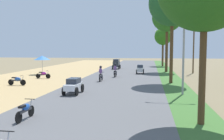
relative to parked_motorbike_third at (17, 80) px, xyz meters
name	(u,v)px	position (x,y,z in m)	size (l,w,h in m)	color
parked_motorbike_third	(17,80)	(0.00, 0.00, 0.00)	(1.80, 0.54, 0.94)	black
parked_motorbike_fourth	(43,74)	(0.14, 5.60, 0.00)	(1.80, 0.54, 0.94)	black
vendor_umbrella	(42,58)	(-1.97, 10.06, 1.75)	(2.20, 2.20, 2.52)	#99999E
median_tree_second	(172,4)	(14.60, 3.87, 7.44)	(4.69, 4.69, 10.25)	#4C351E
median_tree_third	(167,18)	(14.91, 16.35, 7.51)	(4.44, 4.44, 10.17)	#4C351E
median_tree_fourth	(163,37)	(14.98, 28.97, 5.39)	(3.38, 3.38, 7.66)	#4C351E
streetlamp_near	(184,38)	(14.97, -2.56, 3.78)	(3.16, 0.20, 7.38)	gray
streetlamp_mid	(162,45)	(14.97, 32.23, 3.78)	(3.16, 0.20, 7.36)	gray
utility_pole_near	(194,41)	(18.61, 15.17, 4.05)	(1.80, 0.20, 8.83)	brown
car_sedan_white	(74,85)	(6.69, -3.62, 0.19)	(1.10, 2.26, 1.19)	silver
car_hatchback_silver	(140,69)	(11.14, 12.81, 0.19)	(1.04, 2.00, 1.23)	#B7BCC1
car_van_charcoal	(116,63)	(6.79, 20.41, 0.47)	(1.19, 2.41, 1.67)	#282D33
motorbike_ahead_third	(25,110)	(6.52, -10.81, 0.02)	(0.54, 1.80, 0.94)	black
motorbike_ahead_fourth	(101,74)	(7.33, 3.97, 0.30)	(0.54, 1.80, 1.66)	black
motorbike_ahead_fifth	(115,71)	(8.30, 8.12, 0.30)	(0.54, 1.80, 1.66)	black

